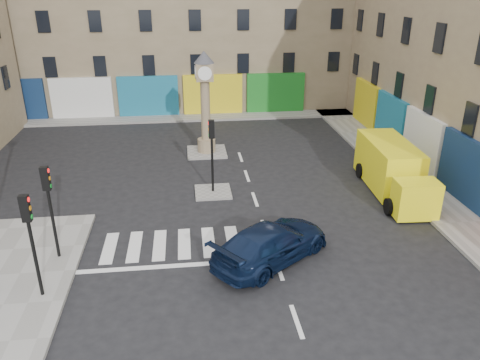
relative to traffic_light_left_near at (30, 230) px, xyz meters
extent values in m
plane|color=black|center=(8.30, -0.20, -2.62)|extent=(120.00, 120.00, 0.00)
cube|color=gray|center=(17.00, 9.80, -2.55)|extent=(2.60, 30.00, 0.15)
cube|color=gray|center=(4.30, 22.00, -2.55)|extent=(32.00, 2.40, 0.15)
cube|color=gray|center=(6.30, 7.80, -2.56)|extent=(1.80, 1.80, 0.12)
cube|color=gray|center=(6.30, 13.80, -2.56)|extent=(2.40, 2.40, 0.12)
cylinder|color=black|center=(0.00, 0.00, -1.07)|extent=(0.12, 0.12, 2.80)
cube|color=black|center=(0.00, 0.00, 0.78)|extent=(0.28, 0.22, 0.90)
cylinder|color=black|center=(0.00, 2.40, -1.07)|extent=(0.12, 0.12, 2.80)
cube|color=black|center=(0.00, 2.40, 0.78)|extent=(0.28, 0.22, 0.90)
cylinder|color=black|center=(6.30, 7.80, -1.10)|extent=(0.12, 0.12, 2.80)
cube|color=black|center=(6.30, 7.80, 0.75)|extent=(0.28, 0.22, 0.90)
cylinder|color=#917F5F|center=(6.30, 13.80, -2.10)|extent=(1.10, 1.10, 0.80)
cylinder|color=#917F5F|center=(6.30, 13.80, 0.10)|extent=(0.56, 0.56, 3.60)
cube|color=#917F5F|center=(6.30, 13.80, 2.40)|extent=(1.00, 1.00, 1.00)
cylinder|color=white|center=(6.30, 13.28, 2.40)|extent=(0.80, 0.06, 0.80)
cone|color=#333338|center=(6.30, 13.80, 3.25)|extent=(1.20, 1.20, 0.70)
imported|color=black|center=(8.12, 1.40, -1.87)|extent=(5.39, 4.81, 1.50)
cube|color=#FFF315|center=(15.33, 7.64, -1.37)|extent=(2.26, 4.91, 2.30)
cube|color=#FFF315|center=(15.14, 4.04, -1.67)|extent=(1.96, 1.30, 1.70)
cube|color=black|center=(15.13, 3.99, -1.27)|extent=(1.75, 0.99, 0.70)
cylinder|color=black|center=(14.16, 4.50, -2.22)|extent=(0.29, 0.81, 0.80)
cylinder|color=black|center=(16.16, 4.39, -2.22)|extent=(0.29, 0.81, 0.80)
cylinder|color=black|center=(14.40, 8.89, -2.22)|extent=(0.29, 0.81, 0.80)
cylinder|color=black|center=(16.40, 8.78, -2.22)|extent=(0.29, 0.81, 0.80)
camera|label=1|loc=(5.12, -13.74, 7.35)|focal=35.00mm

